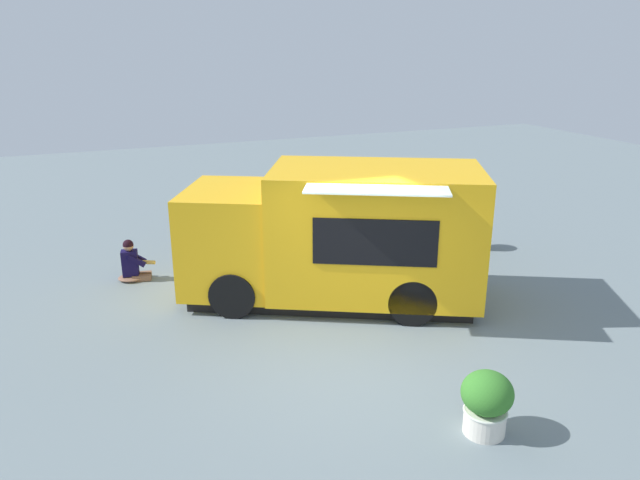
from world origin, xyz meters
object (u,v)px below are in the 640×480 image
at_px(person_customer, 132,264).
at_px(planter_flowering_near, 477,232).
at_px(food_truck, 337,238).
at_px(planter_flowering_far, 486,401).

relative_size(person_customer, planter_flowering_near, 1.12).
height_order(food_truck, person_customer, food_truck).
bearing_deg(food_truck, planter_flowering_near, 108.16).
xyz_separation_m(planter_flowering_near, planter_flowering_far, (5.67, -4.02, 0.04)).
bearing_deg(food_truck, person_customer, -124.67).
bearing_deg(planter_flowering_far, person_customer, -152.88).
height_order(food_truck, planter_flowering_far, food_truck).
xyz_separation_m(food_truck, planter_flowering_far, (4.34, 0.04, -0.74)).
height_order(planter_flowering_near, planter_flowering_far, planter_flowering_far).
height_order(food_truck, planter_flowering_near, food_truck).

